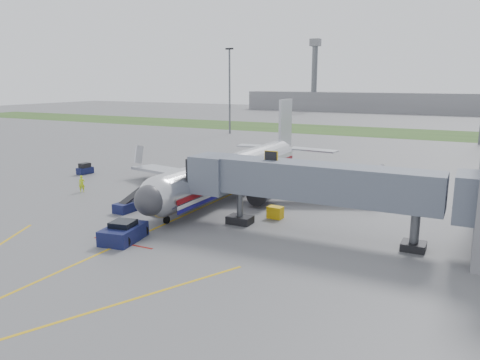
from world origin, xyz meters
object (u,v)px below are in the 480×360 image
at_px(airliner, 234,171).
at_px(baggage_tug, 85,169).
at_px(ramp_worker, 82,184).
at_px(belt_loader, 131,205).
at_px(pushback_tug, 123,232).

height_order(airliner, baggage_tug, airliner).
relative_size(baggage_tug, ramp_worker, 1.19).
relative_size(airliner, belt_loader, 7.80).
bearing_deg(pushback_tug, airliner, 89.08).
bearing_deg(airliner, pushback_tug, -90.92).
distance_m(pushback_tug, belt_loader, 9.35).
bearing_deg(belt_loader, pushback_tug, -53.77).
bearing_deg(baggage_tug, airliner, -1.28).
xyz_separation_m(pushback_tug, ramp_worker, (-15.73, 11.03, 0.28)).
height_order(pushback_tug, ramp_worker, ramp_worker).
distance_m(baggage_tug, belt_loader, 21.48).
bearing_deg(belt_loader, ramp_worker, 161.15).
xyz_separation_m(airliner, baggage_tug, (-23.82, 0.53, -1.97)).
relative_size(pushback_tug, belt_loader, 0.95).
relative_size(airliner, ramp_worker, 18.22).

